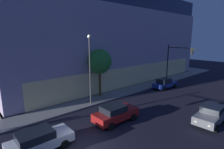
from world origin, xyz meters
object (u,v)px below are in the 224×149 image
(car_grey, at_px, (211,115))
(car_blue, at_px, (165,83))
(street_lamp_sidewalk, at_px, (90,61))
(car_red, at_px, (115,113))
(modern_building, at_px, (98,39))
(traffic_light_far_corner, at_px, (176,58))
(sidewalk_tree, at_px, (100,62))
(car_white, at_px, (39,140))

(car_grey, relative_size, car_blue, 0.95)
(car_blue, bearing_deg, street_lamp_sidewalk, 171.53)
(car_red, relative_size, car_grey, 1.08)
(modern_building, bearing_deg, car_blue, -81.23)
(traffic_light_far_corner, height_order, street_lamp_sidewalk, street_lamp_sidewalk)
(traffic_light_far_corner, distance_m, car_red, 17.91)
(modern_building, xyz_separation_m, sidewalk_tree, (-8.04, -11.03, -2.80))
(traffic_light_far_corner, bearing_deg, sidewalk_tree, 167.25)
(modern_building, height_order, street_lamp_sidewalk, modern_building)
(modern_building, height_order, sidewalk_tree, modern_building)
(modern_building, relative_size, sidewalk_tree, 6.19)
(modern_building, bearing_deg, car_red, -122.63)
(street_lamp_sidewalk, bearing_deg, car_blue, -8.47)
(car_red, distance_m, car_blue, 14.04)
(modern_building, height_order, car_blue, modern_building)
(car_red, bearing_deg, car_grey, -43.48)
(traffic_light_far_corner, height_order, car_red, traffic_light_far_corner)
(street_lamp_sidewalk, distance_m, car_grey, 13.41)
(street_lamp_sidewalk, xyz_separation_m, sidewalk_tree, (2.57, 1.54, -0.40))
(traffic_light_far_corner, xyz_separation_m, car_grey, (-10.70, -9.77, -3.71))
(car_grey, height_order, car_blue, car_grey)
(street_lamp_sidewalk, xyz_separation_m, car_blue, (12.85, -1.91, -4.42))
(modern_building, distance_m, car_grey, 25.35)
(traffic_light_far_corner, relative_size, car_blue, 1.49)
(sidewalk_tree, xyz_separation_m, car_grey, (3.08, -12.89, -3.97))
(street_lamp_sidewalk, height_order, car_blue, street_lamp_sidewalk)
(modern_building, distance_m, car_red, 22.21)
(traffic_light_far_corner, xyz_separation_m, street_lamp_sidewalk, (-16.34, 1.57, 0.66))
(car_red, bearing_deg, street_lamp_sidewalk, 81.37)
(traffic_light_far_corner, bearing_deg, car_red, -167.92)
(sidewalk_tree, relative_size, car_grey, 1.50)
(modern_building, height_order, car_red, modern_building)
(sidewalk_tree, height_order, car_blue, sidewalk_tree)
(sidewalk_tree, bearing_deg, car_white, -148.05)
(car_grey, bearing_deg, car_white, 154.43)
(street_lamp_sidewalk, distance_m, sidewalk_tree, 3.02)
(traffic_light_far_corner, distance_m, car_blue, 5.15)
(street_lamp_sidewalk, bearing_deg, car_red, -98.63)
(street_lamp_sidewalk, xyz_separation_m, car_red, (-0.80, -5.24, -4.36))
(car_white, relative_size, car_blue, 1.00)
(traffic_light_far_corner, distance_m, car_white, 24.65)
(car_white, height_order, car_blue, car_blue)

